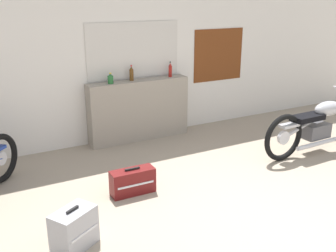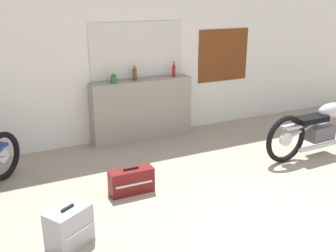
% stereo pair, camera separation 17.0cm
% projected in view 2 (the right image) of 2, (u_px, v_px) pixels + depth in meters
% --- Properties ---
extents(ground_plane, '(24.00, 24.00, 0.00)m').
position_uv_depth(ground_plane, '(288.00, 237.00, 3.96)').
color(ground_plane, gray).
extents(wall_back, '(10.00, 0.07, 2.80)m').
position_uv_depth(wall_back, '(149.00, 53.00, 6.46)').
color(wall_back, silver).
rests_on(wall_back, ground_plane).
extents(sill_counter, '(1.70, 0.28, 1.00)m').
position_uv_depth(sill_counter, '(142.00, 110.00, 6.51)').
color(sill_counter, gray).
rests_on(sill_counter, ground_plane).
extents(bottle_leftmost, '(0.09, 0.09, 0.17)m').
position_uv_depth(bottle_leftmost, '(113.00, 78.00, 6.10)').
color(bottle_leftmost, '#23662D').
rests_on(bottle_leftmost, sill_counter).
extents(bottle_left_center, '(0.07, 0.07, 0.25)m').
position_uv_depth(bottle_left_center, '(135.00, 73.00, 6.29)').
color(bottle_left_center, '#5B3814').
rests_on(bottle_left_center, sill_counter).
extents(bottle_center, '(0.06, 0.06, 0.26)m').
position_uv_depth(bottle_center, '(174.00, 70.00, 6.55)').
color(bottle_center, maroon).
rests_on(bottle_center, sill_counter).
extents(motorcycle_silver, '(2.24, 0.64, 0.90)m').
position_uv_depth(motorcycle_silver, '(324.00, 126.00, 5.92)').
color(motorcycle_silver, black).
rests_on(motorcycle_silver, ground_plane).
extents(hard_case_darkred, '(0.55, 0.22, 0.34)m').
position_uv_depth(hard_case_darkred, '(131.00, 181.00, 4.80)').
color(hard_case_darkred, maroon).
rests_on(hard_case_darkred, ground_plane).
extents(hard_case_silver, '(0.49, 0.44, 0.42)m').
position_uv_depth(hard_case_silver, '(69.00, 227.00, 3.77)').
color(hard_case_silver, '#9E9EA3').
rests_on(hard_case_silver, ground_plane).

